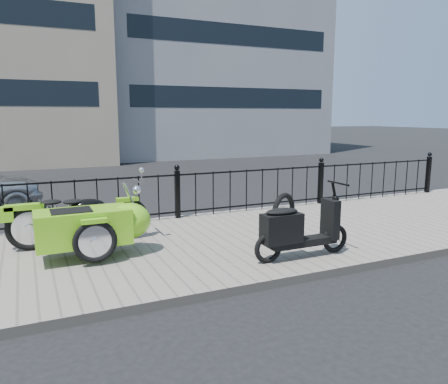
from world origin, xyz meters
name	(u,v)px	position (x,y,z in m)	size (l,w,h in m)	color
ground	(202,240)	(0.00, 0.00, 0.00)	(120.00, 120.00, 0.00)	black
sidewalk	(213,244)	(0.00, -0.50, 0.06)	(30.00, 3.80, 0.12)	gray
curb	(176,219)	(0.00, 1.44, 0.06)	(30.00, 0.10, 0.12)	gray
iron_fence	(177,195)	(0.00, 1.30, 0.59)	(14.11, 0.11, 1.08)	black
building_grey	(204,18)	(7.00, 16.99, 7.50)	(12.00, 8.01, 15.00)	gray
motorcycle_sidecar	(95,223)	(-1.86, -0.41, 0.59)	(2.28, 1.48, 0.98)	black
scooter	(297,230)	(0.74, -1.81, 0.54)	(1.59, 0.46, 1.08)	black
spare_tire	(284,211)	(1.46, -0.34, 0.45)	(0.67, 0.67, 0.10)	black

